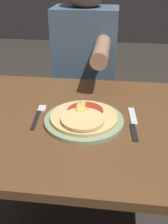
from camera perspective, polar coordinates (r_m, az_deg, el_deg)
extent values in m
cube|color=brown|center=(0.95, 1.82, -2.29)|extent=(1.01, 0.74, 0.03)
cylinder|color=brown|center=(1.50, -14.46, -7.00)|extent=(0.06, 0.06, 0.71)
cylinder|color=gray|center=(0.92, 0.00, -1.79)|extent=(0.28, 0.28, 0.01)
cylinder|color=tan|center=(0.92, 0.00, -1.09)|extent=(0.24, 0.24, 0.01)
cylinder|color=#9E2819|center=(0.94, 0.27, 0.38)|extent=(0.13, 0.13, 0.00)
cylinder|color=#DDB771|center=(0.88, -0.30, -1.54)|extent=(0.15, 0.15, 0.01)
cylinder|color=gold|center=(0.92, -0.81, 0.40)|extent=(0.03, 0.02, 0.02)
cylinder|color=gold|center=(0.94, -1.21, 1.05)|extent=(0.02, 0.03, 0.02)
cylinder|color=gold|center=(0.95, -0.30, 1.50)|extent=(0.02, 0.04, 0.02)
cylinder|color=gold|center=(0.93, 0.03, 0.80)|extent=(0.04, 0.03, 0.02)
cube|color=black|center=(0.95, -10.48, -1.71)|extent=(0.03, 0.13, 0.00)
cube|color=silver|center=(1.02, -9.11, 0.80)|extent=(0.03, 0.05, 0.00)
cube|color=black|center=(0.88, 10.82, -4.38)|extent=(0.03, 0.10, 0.00)
cube|color=silver|center=(0.97, 10.55, -0.81)|extent=(0.03, 0.12, 0.00)
cylinder|color=#2D2D38|center=(1.70, -2.24, -5.65)|extent=(0.11, 0.11, 0.50)
cylinder|color=#2D2D38|center=(1.68, 2.79, -6.01)|extent=(0.11, 0.11, 0.50)
cube|color=#3D5166|center=(1.45, 0.32, 11.23)|extent=(0.33, 0.22, 0.54)
cylinder|color=#8E664C|center=(1.16, 3.77, 13.17)|extent=(0.07, 0.30, 0.07)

